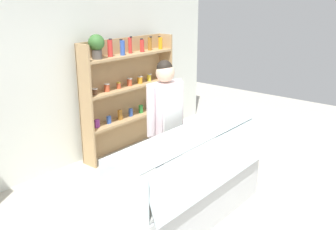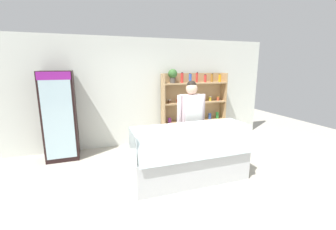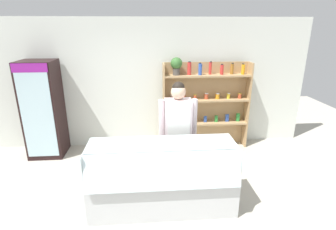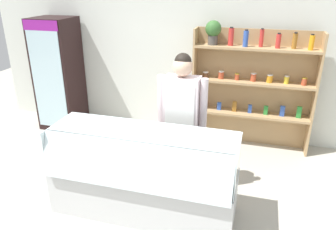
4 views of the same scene
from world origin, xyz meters
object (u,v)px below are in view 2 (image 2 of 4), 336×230
deli_display_case (190,164)px  shelving_unit (192,102)px  shop_clerk (191,116)px  drinks_fridge (60,116)px

deli_display_case → shelving_unit: bearing=64.0°
deli_display_case → shop_clerk: size_ratio=1.18×
shelving_unit → deli_display_case: 2.38m
shelving_unit → shop_clerk: size_ratio=1.12×
drinks_fridge → shop_clerk: size_ratio=1.10×
drinks_fridge → shelving_unit: 3.23m
shop_clerk → shelving_unit: bearing=63.9°
shelving_unit → deli_display_case: size_ratio=0.95×
drinks_fridge → shelving_unit: size_ratio=0.99×
shelving_unit → shop_clerk: 1.60m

